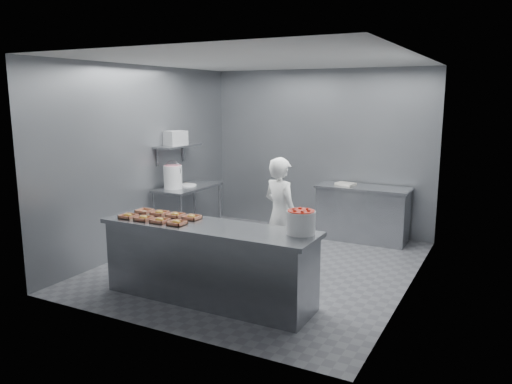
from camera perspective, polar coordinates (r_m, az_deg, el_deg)
floor at (r=7.09m, az=0.60°, el=-8.38°), size 4.50×4.50×0.00m
ceiling at (r=6.71m, az=0.65°, el=14.81°), size 4.50×4.50×0.00m
wall_back at (r=8.81m, az=7.28°, el=4.68°), size 4.00×0.04×2.80m
wall_left at (r=7.86m, az=-12.51°, el=3.76°), size 0.04×4.50×2.80m
wall_right at (r=6.13m, az=17.54°, el=1.55°), size 0.04×4.50×2.80m
service_counter at (r=5.84m, az=-5.46°, el=-8.02°), size 2.60×0.70×0.90m
prep_table at (r=8.26m, az=-7.75°, el=-1.43°), size 0.60×1.20×0.90m
back_counter at (r=8.37m, az=12.08°, el=-2.39°), size 1.50×0.60×0.90m
wall_shelf at (r=8.21m, az=-8.89°, el=5.23°), size 0.35×0.90×0.03m
tray_0 at (r=6.21m, az=-14.40°, el=-2.66°), size 0.19×0.18×0.06m
tray_1 at (r=6.06m, az=-12.70°, el=-2.92°), size 0.19×0.18×0.06m
tray_2 at (r=5.91m, az=-10.92°, el=-3.20°), size 0.19×0.18×0.06m
tray_3 at (r=5.77m, az=-9.04°, el=-3.49°), size 0.19×0.18×0.06m
tray_4 at (r=6.43m, az=-12.60°, el=-2.15°), size 0.19×0.18×0.04m
tray_5 at (r=6.28m, az=-10.94°, el=-2.36°), size 0.19×0.18×0.06m
tray_6 at (r=6.14m, az=-9.18°, el=-2.61°), size 0.19×0.18×0.06m
tray_7 at (r=6.00m, az=-7.34°, el=-2.87°), size 0.19×0.18×0.06m
worker at (r=6.69m, az=2.81°, el=-2.63°), size 0.67×0.56×1.56m
strawberry_tub at (r=5.32m, az=5.16°, el=-3.35°), size 0.31×0.31×0.26m
glaze_bucket at (r=7.99m, az=-9.48°, el=1.77°), size 0.31×0.29×0.45m
bucket_lid at (r=8.22m, az=-7.82°, el=0.77°), size 0.35×0.35×0.02m
rag at (r=8.32m, az=-7.85°, el=0.89°), size 0.14×0.12×0.02m
appliance at (r=8.14m, az=-9.18°, el=6.10°), size 0.35×0.38×0.23m
paper_stack at (r=8.36m, az=10.21°, el=0.92°), size 0.35×0.29×0.04m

